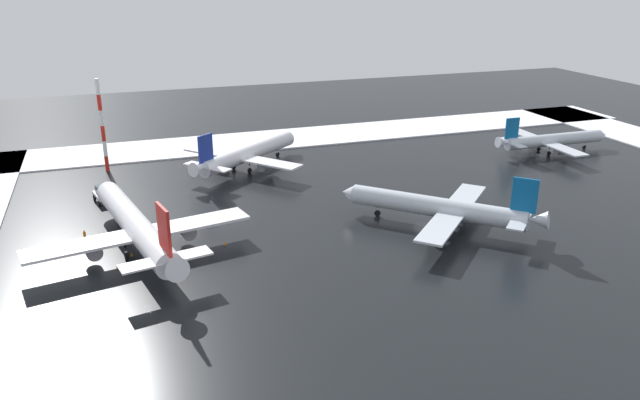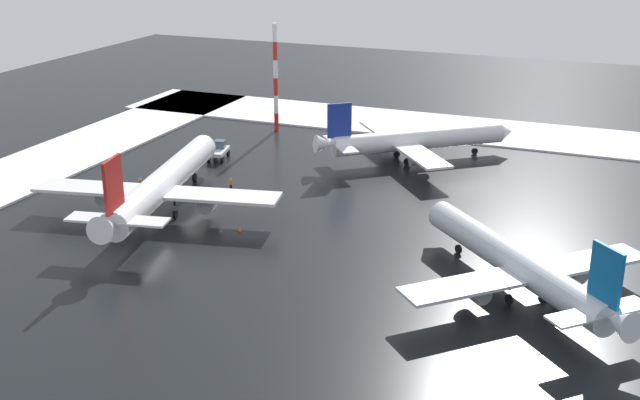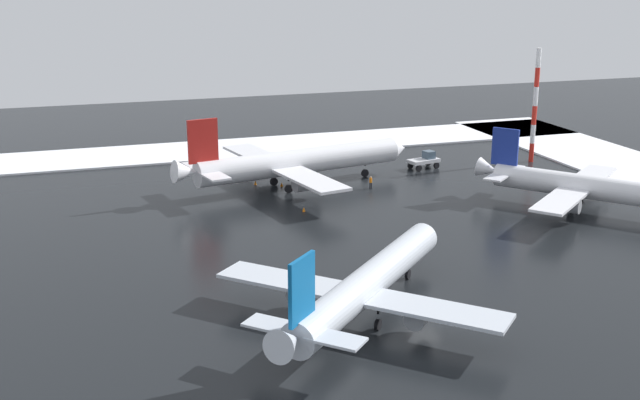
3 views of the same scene
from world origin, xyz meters
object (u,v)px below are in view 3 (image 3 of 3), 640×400
at_px(airplane_parked_starboard, 593,188).
at_px(traffic_cone_near_nose, 304,209).
at_px(airplane_foreground_jet, 366,284).
at_px(ground_crew_near_tug, 371,182).
at_px(pushback_tug, 425,160).
at_px(ground_crew_by_nose_gear, 316,166).
at_px(airplane_distant_tail, 295,162).
at_px(traffic_cone_mid_line, 255,183).
at_px(antenna_mast, 535,106).
at_px(traffic_cone_wingtip_side, 282,184).

bearing_deg(airplane_parked_starboard, traffic_cone_near_nose, -147.11).
xyz_separation_m(airplane_foreground_jet, ground_crew_near_tug, (37.57, -15.28, -1.99)).
height_order(airplane_parked_starboard, traffic_cone_near_nose, airplane_parked_starboard).
bearing_deg(airplane_foreground_jet, ground_crew_near_tug, 23.23).
bearing_deg(pushback_tug, airplane_parked_starboard, -82.43).
height_order(ground_crew_by_nose_gear, ground_crew_near_tug, same).
height_order(airplane_distant_tail, pushback_tug, airplane_distant_tail).
distance_m(airplane_foreground_jet, ground_crew_by_nose_gear, 49.52).
distance_m(ground_crew_near_tug, traffic_cone_mid_line, 15.54).
bearing_deg(antenna_mast, traffic_cone_mid_line, 90.23).
height_order(pushback_tug, ground_crew_near_tug, pushback_tug).
height_order(antenna_mast, traffic_cone_near_nose, antenna_mast).
bearing_deg(airplane_distant_tail, ground_crew_by_nose_gear, 40.81).
xyz_separation_m(pushback_tug, ground_crew_near_tug, (-8.05, 11.66, -0.31)).
height_order(ground_crew_by_nose_gear, traffic_cone_mid_line, ground_crew_by_nose_gear).
bearing_deg(ground_crew_near_tug, pushback_tug, 147.27).
bearing_deg(antenna_mast, pushback_tug, 86.35).
bearing_deg(traffic_cone_mid_line, antenna_mast, -89.77).
height_order(airplane_distant_tail, airplane_parked_starboard, airplane_distant_tail).
bearing_deg(ground_crew_near_tug, airplane_parked_starboard, 72.85).
distance_m(airplane_distant_tail, ground_crew_by_nose_gear, 8.79).
height_order(airplane_parked_starboard, antenna_mast, antenna_mast).
bearing_deg(antenna_mast, airplane_parked_starboard, 163.27).
distance_m(traffic_cone_mid_line, traffic_cone_wingtip_side, 3.65).
xyz_separation_m(airplane_parked_starboard, airplane_foreground_jet, (-19.85, 36.56, 0.01)).
height_order(traffic_cone_mid_line, traffic_cone_wingtip_side, same).
xyz_separation_m(ground_crew_near_tug, traffic_cone_wingtip_side, (4.93, 10.82, -0.70)).
height_order(traffic_cone_near_nose, traffic_cone_wingtip_side, same).
bearing_deg(airplane_parked_starboard, pushback_tug, 161.35).
bearing_deg(airplane_distant_tail, traffic_cone_mid_line, 137.07).
bearing_deg(ground_crew_by_nose_gear, traffic_cone_mid_line, -82.78).
bearing_deg(traffic_cone_wingtip_side, ground_crew_near_tug, -114.50).
relative_size(antenna_mast, traffic_cone_near_nose, 30.74).
height_order(airplane_foreground_jet, pushback_tug, airplane_foreground_jet).
bearing_deg(airplane_foreground_jet, airplane_parked_starboard, -16.13).
bearing_deg(ground_crew_near_tug, airplane_foreground_jet, 0.49).
relative_size(ground_crew_by_nose_gear, traffic_cone_mid_line, 3.11).
relative_size(airplane_parked_starboard, antenna_mast, 1.48).
bearing_deg(airplane_foreground_jet, airplane_distant_tail, 37.09).
bearing_deg(antenna_mast, traffic_cone_near_nose, 109.35).
distance_m(airplane_foreground_jet, antenna_mast, 62.83).
xyz_separation_m(ground_crew_near_tug, antenna_mast, (6.96, -28.70, 7.48)).
bearing_deg(airplane_parked_starboard, airplane_distant_tail, -164.47).
height_order(airplane_parked_starboard, ground_crew_by_nose_gear, airplane_parked_starboard).
height_order(airplane_foreground_jet, antenna_mast, antenna_mast).
relative_size(airplane_distant_tail, pushback_tug, 6.94).
xyz_separation_m(ground_crew_by_nose_gear, traffic_cone_mid_line, (-3.83, 9.87, -0.70)).
bearing_deg(airplane_distant_tail, airplane_parked_starboard, -46.98).
relative_size(pushback_tug, traffic_cone_mid_line, 9.05).
bearing_deg(ground_crew_by_nose_gear, traffic_cone_wingtip_side, -63.74).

